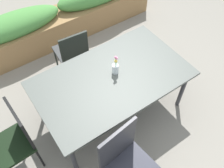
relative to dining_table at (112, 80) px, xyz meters
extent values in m
plane|color=gray|center=(0.08, 0.02, -0.68)|extent=(12.00, 12.00, 0.00)
cube|color=#4C514C|center=(0.00, 0.00, 0.04)|extent=(1.88, 1.11, 0.03)
cube|color=#333338|center=(0.00, 0.00, 0.01)|extent=(1.84, 1.09, 0.02)
cylinder|color=#333338|center=(-0.84, -0.46, -0.33)|extent=(0.06, 0.06, 0.70)
cylinder|color=#333338|center=(0.84, -0.46, -0.33)|extent=(0.06, 0.06, 0.70)
cylinder|color=#333338|center=(-0.84, 0.46, -0.33)|extent=(0.06, 0.06, 0.70)
cylinder|color=#333338|center=(0.84, 0.46, -0.33)|extent=(0.06, 0.06, 0.70)
cube|color=black|center=(-1.36, 0.00, -0.20)|extent=(0.46, 0.46, 0.04)
cube|color=black|center=(-1.15, 0.01, 0.07)|extent=(0.05, 0.42, 0.52)
cylinder|color=black|center=(-1.15, -0.19, -0.45)|extent=(0.03, 0.03, 0.46)
cylinder|color=black|center=(-1.17, 0.21, -0.45)|extent=(0.03, 0.03, 0.46)
cube|color=#2B2C2D|center=(-0.08, 0.97, -0.24)|extent=(0.46, 0.46, 0.04)
cube|color=black|center=(-0.09, 0.77, -0.02)|extent=(0.41, 0.06, 0.44)
cylinder|color=black|center=(-0.26, 1.18, -0.47)|extent=(0.03, 0.03, 0.42)
cylinder|color=black|center=(0.13, 1.15, -0.47)|extent=(0.03, 0.03, 0.42)
cylinder|color=black|center=(-0.29, 0.79, -0.47)|extent=(0.03, 0.03, 0.42)
cylinder|color=black|center=(0.10, 0.76, -0.47)|extent=(0.03, 0.03, 0.42)
cube|color=#2D2D33|center=(-0.45, -0.74, 0.07)|extent=(0.47, 0.09, 0.54)
cylinder|color=#2D2D33|center=(-0.22, -0.72, -0.45)|extent=(0.03, 0.03, 0.45)
cylinder|color=silver|center=(0.08, 0.04, 0.12)|extent=(0.08, 0.08, 0.13)
cylinder|color=#47843D|center=(0.09, 0.05, 0.19)|extent=(0.01, 0.00, 0.10)
sphere|color=#EFCC4C|center=(0.09, 0.05, 0.25)|extent=(0.04, 0.04, 0.04)
cylinder|color=#47843D|center=(0.09, 0.04, 0.22)|extent=(0.01, 0.00, 0.16)
sphere|color=pink|center=(0.09, 0.04, 0.30)|extent=(0.04, 0.04, 0.04)
cylinder|color=#47843D|center=(0.08, 0.04, 0.23)|extent=(0.01, 0.00, 0.18)
sphere|color=pink|center=(0.08, 0.04, 0.32)|extent=(0.03, 0.03, 0.03)
cube|color=olive|center=(0.18, 1.83, -0.43)|extent=(3.50, 0.55, 0.49)
ellipsoid|color=#47843D|center=(-0.61, 1.83, -0.09)|extent=(1.57, 0.49, 0.36)
camera|label=1|loc=(-1.08, -1.56, 2.33)|focal=39.44mm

